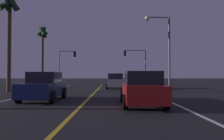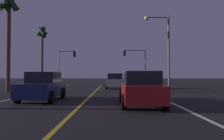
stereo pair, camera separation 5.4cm
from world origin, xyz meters
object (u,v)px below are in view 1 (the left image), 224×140
object	(u,v)px
street_lamp_right_far	(162,42)
palm_tree_left_mid	(9,10)
car_oncoming	(44,87)
traffic_light_near_left	(67,60)
car_lead_same_lane	(141,89)
traffic_light_near_right	(134,59)
car_ahead_far	(115,81)
palm_tree_left_far	(42,37)

from	to	relation	value
street_lamp_right_far	palm_tree_left_mid	xyz separation A→B (m)	(-14.11, -0.47, 2.85)
car_oncoming	traffic_light_near_left	world-z (taller)	traffic_light_near_left
car_lead_same_lane	street_lamp_right_far	distance (m)	10.50
car_oncoming	traffic_light_near_right	distance (m)	22.25
car_lead_same_lane	street_lamp_right_far	world-z (taller)	street_lamp_right_far
car_oncoming	palm_tree_left_mid	world-z (taller)	palm_tree_left_mid
car_oncoming	car_ahead_far	bearing A→B (deg)	158.56
street_lamp_right_far	palm_tree_left_far	xyz separation A→B (m)	(-15.36, 12.68, 2.84)
palm_tree_left_mid	palm_tree_left_far	bearing A→B (deg)	95.44
car_ahead_far	traffic_light_near_left	distance (m)	12.28
car_ahead_far	traffic_light_near_left	world-z (taller)	traffic_light_near_left
traffic_light_near_right	traffic_light_near_left	bearing A→B (deg)	0.00
car_ahead_far	car_lead_same_lane	xyz separation A→B (m)	(1.11, -13.55, 0.00)
car_oncoming	car_ahead_far	size ratio (longest dim) A/B	1.00
car_ahead_far	traffic_light_near_right	xyz separation A→B (m)	(3.22, 9.31, 3.25)
car_oncoming	car_lead_same_lane	bearing A→B (deg)	68.20
car_lead_same_lane	palm_tree_left_far	distance (m)	25.89
traffic_light_near_right	palm_tree_left_far	bearing A→B (deg)	3.77
car_lead_same_lane	traffic_light_near_left	size ratio (longest dim) A/B	0.81
car_ahead_far	street_lamp_right_far	bearing A→B (deg)	-134.55
traffic_light_near_left	palm_tree_left_far	world-z (taller)	palm_tree_left_far
car_oncoming	street_lamp_right_far	size ratio (longest dim) A/B	0.61
car_lead_same_lane	traffic_light_near_right	world-z (taller)	traffic_light_near_right
car_ahead_far	street_lamp_right_far	world-z (taller)	street_lamp_right_far
car_ahead_far	street_lamp_right_far	distance (m)	7.20
palm_tree_left_far	palm_tree_left_mid	bearing A→B (deg)	-84.56
palm_tree_left_far	car_oncoming	bearing A→B (deg)	-71.63
traffic_light_near_left	street_lamp_right_far	xyz separation A→B (m)	(11.75, -13.62, 0.64)
traffic_light_near_right	traffic_light_near_left	distance (m)	10.60
palm_tree_left_mid	traffic_light_near_left	bearing A→B (deg)	80.49
palm_tree_left_mid	palm_tree_left_far	distance (m)	13.21
car_ahead_far	palm_tree_left_mid	xyz separation A→B (m)	(-9.74, -4.77, 6.61)
car_oncoming	car_ahead_far	xyz separation A→B (m)	(4.45, 11.33, 0.00)
car_ahead_far	traffic_light_near_right	bearing A→B (deg)	-19.07
traffic_light_near_left	palm_tree_left_far	size ratio (longest dim) A/B	0.57
traffic_light_near_left	palm_tree_left_far	bearing A→B (deg)	-165.46
street_lamp_right_far	palm_tree_left_far	bearing A→B (deg)	-39.53
car_lead_same_lane	traffic_light_near_right	size ratio (longest dim) A/B	0.79
traffic_light_near_left	palm_tree_left_mid	xyz separation A→B (m)	(-2.36, -14.08, 3.49)
car_lead_same_lane	traffic_light_near_left	bearing A→B (deg)	20.37
car_ahead_far	traffic_light_near_right	distance (m)	10.37
palm_tree_left_mid	street_lamp_right_far	bearing A→B (deg)	1.90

